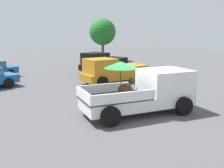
{
  "coord_description": "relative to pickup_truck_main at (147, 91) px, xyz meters",
  "views": [
    {
      "loc": [
        -7.21,
        -8.19,
        3.58
      ],
      "look_at": [
        -0.26,
        1.63,
        1.1
      ],
      "focal_mm": 40.51,
      "sensor_mm": 36.0,
      "label": 1
    }
  ],
  "objects": [
    {
      "name": "pickup_truck_far",
      "position": [
        2.61,
        6.33,
        -0.12
      ],
      "size": [
        4.86,
        2.3,
        1.8
      ],
      "rotation": [
        0.0,
        0.0,
        3.11
      ],
      "color": "black",
      "rests_on": "ground"
    },
    {
      "name": "pickup_truck_main",
      "position": [
        0.0,
        0.0,
        0.0
      ],
      "size": [
        5.33,
        3.07,
        2.36
      ],
      "rotation": [
        0.0,
        0.0,
        -0.21
      ],
      "color": "black",
      "rests_on": "ground"
    },
    {
      "name": "tree_by_lot",
      "position": [
        9.97,
        18.81,
        2.59
      ],
      "size": [
        3.29,
        3.29,
        5.24
      ],
      "color": "brown",
      "rests_on": "ground"
    },
    {
      "name": "ground_plane",
      "position": [
        -0.43,
        0.08,
        -0.99
      ],
      "size": [
        80.0,
        80.0,
        0.0
      ],
      "primitive_type": "plane",
      "color": "#4C4C4F"
    },
    {
      "name": "pickup_truck_red",
      "position": [
        4.9,
        11.05,
        -0.12
      ],
      "size": [
        5.09,
        3.05,
        1.8
      ],
      "rotation": [
        0.0,
        0.0,
        3.39
      ],
      "color": "black",
      "rests_on": "ground"
    }
  ]
}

